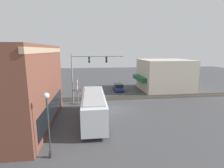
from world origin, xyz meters
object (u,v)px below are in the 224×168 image
at_px(crossing_signal, 78,90).
at_px(parked_car_blue, 118,87).
at_px(city_bus, 94,106).
at_px(pedestrian_at_crossing, 83,99).
at_px(streetlamp, 48,120).

xyz_separation_m(crossing_signal, parked_car_blue, (8.65, -7.72, -1.61)).
bearing_deg(crossing_signal, city_bus, -161.00).
bearing_deg(pedestrian_at_crossing, parked_car_blue, -39.14).
relative_size(city_bus, parked_car_blue, 2.37).
height_order(city_bus, streetlamp, streetlamp).
height_order(parked_car_blue, pedestrian_at_crossing, pedestrian_at_crossing).
bearing_deg(parked_car_blue, crossing_signal, 138.24).
xyz_separation_m(crossing_signal, streetlamp, (-13.63, 1.22, 0.83)).
bearing_deg(city_bus, crossing_signal, 19.00).
xyz_separation_m(parked_car_blue, pedestrian_at_crossing, (-8.55, 6.96, 0.19)).
relative_size(city_bus, streetlamp, 1.95).
relative_size(crossing_signal, pedestrian_at_crossing, 2.20).
bearing_deg(parked_car_blue, streetlamp, 158.14).
xyz_separation_m(city_bus, streetlamp, (-6.88, 3.54, 1.34)).
bearing_deg(city_bus, pedestrian_at_crossing, 12.86).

